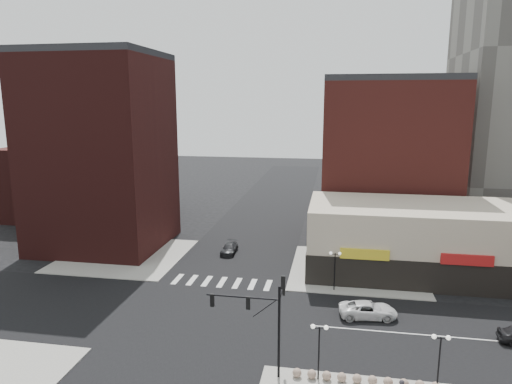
# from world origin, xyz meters

# --- Properties ---
(ground) EXTENTS (240.00, 240.00, 0.00)m
(ground) POSITION_xyz_m (0.00, 0.00, 0.00)
(ground) COLOR black
(ground) RESTS_ON ground
(road_ew) EXTENTS (200.00, 14.00, 0.02)m
(road_ew) POSITION_xyz_m (0.00, 0.00, 0.01)
(road_ew) COLOR black
(road_ew) RESTS_ON ground
(road_ns) EXTENTS (14.00, 200.00, 0.02)m
(road_ns) POSITION_xyz_m (0.00, 0.00, 0.01)
(road_ns) COLOR black
(road_ns) RESTS_ON ground
(sidewalk_nw) EXTENTS (15.00, 15.00, 0.12)m
(sidewalk_nw) POSITION_xyz_m (-14.50, 14.50, 0.06)
(sidewalk_nw) COLOR gray
(sidewalk_nw) RESTS_ON ground
(sidewalk_ne) EXTENTS (15.00, 15.00, 0.12)m
(sidewalk_ne) POSITION_xyz_m (14.50, 14.50, 0.06)
(sidewalk_ne) COLOR gray
(sidewalk_ne) RESTS_ON ground
(building_nw) EXTENTS (16.00, 15.00, 25.00)m
(building_nw) POSITION_xyz_m (-19.00, 18.50, 12.50)
(building_nw) COLOR #391412
(building_nw) RESTS_ON ground
(building_nw_low) EXTENTS (20.00, 18.00, 12.00)m
(building_nw_low) POSITION_xyz_m (-32.00, 34.00, 6.00)
(building_nw_low) COLOR #391412
(building_nw_low) RESTS_ON ground
(building_ne_midrise) EXTENTS (18.00, 15.00, 22.00)m
(building_ne_midrise) POSITION_xyz_m (19.00, 29.50, 11.00)
(building_ne_midrise) COLOR maroon
(building_ne_midrise) RESTS_ON ground
(building_ne_row) EXTENTS (24.20, 12.20, 8.00)m
(building_ne_row) POSITION_xyz_m (21.00, 15.00, 3.30)
(building_ne_row) COLOR #C0B099
(building_ne_row) RESTS_ON ground
(traffic_signal) EXTENTS (5.59, 3.09, 7.77)m
(traffic_signal) POSITION_xyz_m (7.24, -7.83, 4.96)
(traffic_signal) COLOR black
(traffic_signal) RESTS_ON ground
(street_lamp_se_a) EXTENTS (1.22, 0.32, 4.16)m
(street_lamp_se_a) POSITION_xyz_m (11.00, -8.00, 3.29)
(street_lamp_se_a) COLOR black
(street_lamp_se_a) RESTS_ON sidewalk_se
(street_lamp_se_b) EXTENTS (1.22, 0.32, 4.16)m
(street_lamp_se_b) POSITION_xyz_m (19.00, -8.00, 3.29)
(street_lamp_se_b) COLOR black
(street_lamp_se_b) RESTS_ON sidewalk_se
(street_lamp_ne) EXTENTS (1.22, 0.32, 4.16)m
(street_lamp_ne) POSITION_xyz_m (12.00, 8.00, 3.29)
(street_lamp_ne) COLOR black
(street_lamp_ne) RESTS_ON sidewalk_ne
(bollard_row) EXTENTS (10.10, 0.65, 0.65)m
(bollard_row) POSITION_xyz_m (14.22, -8.00, 0.44)
(bollard_row) COLOR #876E5D
(bollard_row) RESTS_ON sidewalk_se
(white_suv) EXTENTS (5.50, 3.06, 1.45)m
(white_suv) POSITION_xyz_m (15.10, 2.53, 0.73)
(white_suv) COLOR silver
(white_suv) RESTS_ON ground
(dark_sedan_north) EXTENTS (1.87, 4.40, 1.27)m
(dark_sedan_north) POSITION_xyz_m (-1.54, 17.90, 0.63)
(dark_sedan_north) COLOR black
(dark_sedan_north) RESTS_ON ground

